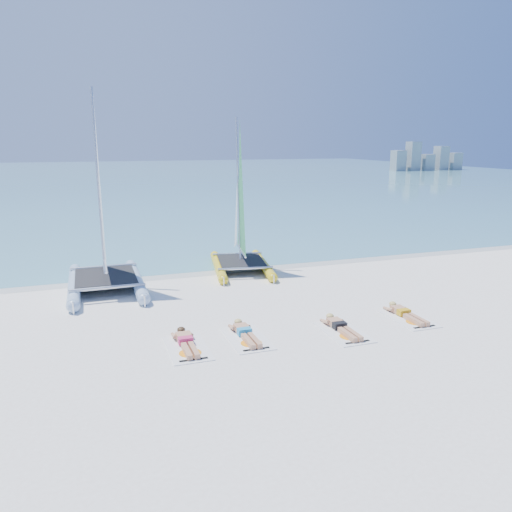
# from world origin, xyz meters

# --- Properties ---
(ground) EXTENTS (140.00, 140.00, 0.00)m
(ground) POSITION_xyz_m (0.00, 0.00, 0.00)
(ground) COLOR white
(ground) RESTS_ON ground
(sea) EXTENTS (140.00, 115.00, 0.01)m
(sea) POSITION_xyz_m (0.00, 63.00, 0.01)
(sea) COLOR #6BB2B3
(sea) RESTS_ON ground
(wet_sand_strip) EXTENTS (140.00, 1.40, 0.01)m
(wet_sand_strip) POSITION_xyz_m (0.00, 5.50, 0.00)
(wet_sand_strip) COLOR beige
(wet_sand_strip) RESTS_ON ground
(distant_skyline) EXTENTS (14.00, 2.00, 5.00)m
(distant_skyline) POSITION_xyz_m (53.71, 62.00, 1.94)
(distant_skyline) COLOR #8D949B
(distant_skyline) RESTS_ON ground
(catamaran_blue) EXTENTS (2.56, 5.31, 7.24)m
(catamaran_blue) POSITION_xyz_m (-3.79, 4.44, 2.16)
(catamaran_blue) COLOR #A5C5D9
(catamaran_blue) RESTS_ON ground
(catamaran_yellow) EXTENTS (2.95, 5.06, 6.28)m
(catamaran_yellow) POSITION_xyz_m (1.62, 5.72, 1.98)
(catamaran_yellow) COLOR yellow
(catamaran_yellow) RESTS_ON ground
(towel_a) EXTENTS (1.00, 1.85, 0.02)m
(towel_a) POSITION_xyz_m (-2.10, -1.83, 0.01)
(towel_a) COLOR silver
(towel_a) RESTS_ON ground
(sunbather_a) EXTENTS (0.37, 1.73, 0.26)m
(sunbather_a) POSITION_xyz_m (-2.10, -1.63, 0.12)
(sunbather_a) COLOR tan
(sunbather_a) RESTS_ON towel_a
(towel_b) EXTENTS (1.00, 1.85, 0.02)m
(towel_b) POSITION_xyz_m (-0.48, -1.73, 0.01)
(towel_b) COLOR silver
(towel_b) RESTS_ON ground
(sunbather_b) EXTENTS (0.37, 1.73, 0.26)m
(sunbather_b) POSITION_xyz_m (-0.48, -1.54, 0.12)
(sunbather_b) COLOR tan
(sunbather_b) RESTS_ON towel_b
(towel_c) EXTENTS (1.00, 1.85, 0.02)m
(towel_c) POSITION_xyz_m (2.16, -2.16, 0.01)
(towel_c) COLOR silver
(towel_c) RESTS_ON ground
(sunbather_c) EXTENTS (0.37, 1.73, 0.26)m
(sunbather_c) POSITION_xyz_m (2.16, -1.97, 0.12)
(sunbather_c) COLOR tan
(sunbather_c) RESTS_ON towel_c
(towel_d) EXTENTS (1.00, 1.85, 0.02)m
(towel_d) POSITION_xyz_m (4.50, -1.82, 0.01)
(towel_d) COLOR silver
(towel_d) RESTS_ON ground
(sunbather_d) EXTENTS (0.37, 1.73, 0.26)m
(sunbather_d) POSITION_xyz_m (4.50, -1.62, 0.12)
(sunbather_d) COLOR tan
(sunbather_d) RESTS_ON towel_d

